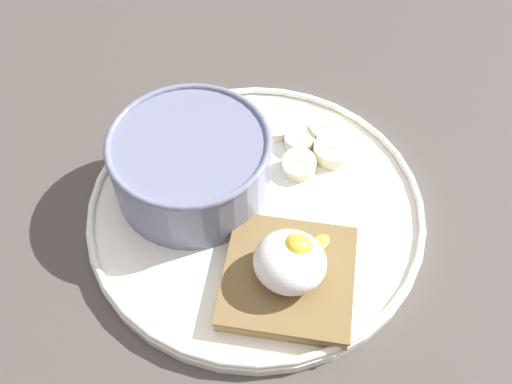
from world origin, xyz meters
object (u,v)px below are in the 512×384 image
(banana_slice_left, at_px, (299,165))
(banana_slice_right, at_px, (327,130))
(toast_slice, at_px, (288,277))
(banana_slice_inner, at_px, (275,125))
(poached_egg, at_px, (291,260))
(banana_slice_back, at_px, (332,151))
(oatmeal_bowl, at_px, (192,163))
(banana_slice_front, at_px, (299,141))

(banana_slice_left, relative_size, banana_slice_right, 0.99)
(toast_slice, height_order, banana_slice_inner, same)
(banana_slice_left, xyz_separation_m, banana_slice_inner, (0.04, -0.04, -0.00))
(banana_slice_right, distance_m, banana_slice_inner, 0.05)
(poached_egg, xyz_separation_m, banana_slice_inner, (0.07, -0.15, -0.03))
(poached_egg, distance_m, banana_slice_back, 0.14)
(oatmeal_bowl, distance_m, banana_slice_left, 0.10)
(poached_egg, height_order, banana_slice_front, poached_egg)
(oatmeal_bowl, distance_m, poached_egg, 0.12)
(poached_egg, distance_m, banana_slice_right, 0.16)
(banana_slice_front, relative_size, banana_slice_inner, 0.80)
(banana_slice_right, bearing_deg, banana_slice_front, 48.19)
(toast_slice, relative_size, banana_slice_right, 3.10)
(banana_slice_front, distance_m, banana_slice_inner, 0.03)
(poached_egg, bearing_deg, banana_slice_inner, -65.01)
(oatmeal_bowl, distance_m, banana_slice_back, 0.13)
(toast_slice, relative_size, banana_slice_front, 3.08)
(banana_slice_front, distance_m, banana_slice_back, 0.03)
(banana_slice_back, bearing_deg, banana_slice_inner, -9.93)
(toast_slice, xyz_separation_m, banana_slice_back, (0.01, -0.14, -0.00))
(banana_slice_back, height_order, banana_slice_right, same)
(poached_egg, height_order, banana_slice_back, poached_egg)
(banana_slice_left, relative_size, banana_slice_back, 0.90)
(banana_slice_left, bearing_deg, banana_slice_front, -71.01)
(toast_slice, bearing_deg, banana_slice_right, -82.86)
(banana_slice_front, xyz_separation_m, banana_slice_back, (-0.03, 0.00, 0.00))
(poached_egg, xyz_separation_m, banana_slice_back, (0.01, -0.14, -0.03))
(banana_slice_right, bearing_deg, banana_slice_inner, 14.75)
(banana_slice_left, bearing_deg, toast_slice, 105.28)
(poached_egg, bearing_deg, banana_slice_left, -74.36)
(banana_slice_front, distance_m, banana_slice_left, 0.03)
(banana_slice_front, height_order, banana_slice_right, banana_slice_right)
(banana_slice_front, bearing_deg, banana_slice_left, 108.99)
(toast_slice, height_order, banana_slice_front, toast_slice)
(oatmeal_bowl, relative_size, banana_slice_right, 3.51)
(banana_slice_left, relative_size, banana_slice_inner, 0.80)
(toast_slice, bearing_deg, poached_egg, -112.40)
(poached_egg, height_order, banana_slice_inner, poached_egg)
(banana_slice_left, bearing_deg, oatmeal_bowl, 32.94)
(toast_slice, xyz_separation_m, banana_slice_inner, (0.07, -0.15, -0.00))
(banana_slice_front, bearing_deg, poached_egg, 106.34)
(banana_slice_inner, bearing_deg, banana_slice_left, 135.25)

